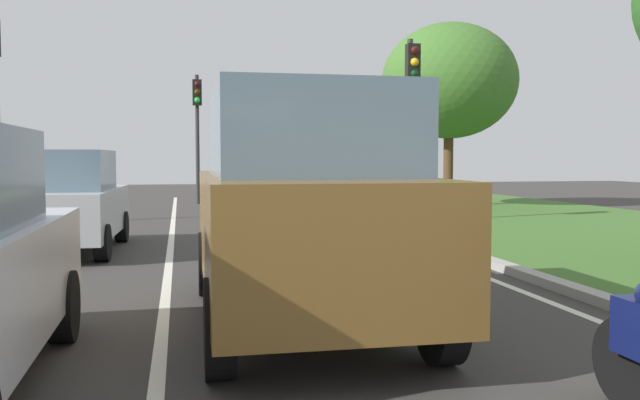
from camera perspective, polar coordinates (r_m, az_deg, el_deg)
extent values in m
plane|color=#383533|center=(12.12, -9.52, -4.20)|extent=(60.00, 60.00, 0.00)
cube|color=silver|center=(12.11, -12.84, -4.23)|extent=(0.12, 32.00, 0.01)
cube|color=silver|center=(12.79, 6.85, -3.75)|extent=(0.12, 32.00, 0.01)
cube|color=#3D6628|center=(15.09, 24.76, -2.82)|extent=(9.00, 48.00, 0.06)
cube|color=#9E9B93|center=(12.95, 8.94, -3.42)|extent=(0.24, 48.00, 0.12)
cube|color=brown|center=(6.55, -1.69, -2.63)|extent=(1.96, 4.53, 1.10)
cube|color=slate|center=(6.36, -1.48, 5.76)|extent=(1.74, 2.72, 0.80)
cylinder|color=black|center=(8.05, -9.69, -5.45)|extent=(0.23, 0.76, 0.76)
cylinder|color=black|center=(8.28, 2.55, -5.14)|extent=(0.23, 0.76, 0.76)
cylinder|color=black|center=(5.05, -8.73, -10.91)|extent=(0.23, 0.76, 0.76)
cylinder|color=black|center=(5.41, 10.40, -9.94)|extent=(0.23, 0.76, 0.76)
cylinder|color=black|center=(6.39, -21.38, -8.58)|extent=(0.23, 0.64, 0.64)
cube|color=#B7BABF|center=(12.33, -21.00, -0.98)|extent=(1.77, 3.75, 0.80)
cube|color=slate|center=(12.05, -21.31, 2.43)|extent=(1.55, 1.95, 0.68)
cylinder|color=black|center=(13.75, -23.06, -2.25)|extent=(0.24, 0.61, 0.60)
cylinder|color=black|center=(13.49, -16.80, -2.22)|extent=(0.24, 0.61, 0.60)
cylinder|color=black|center=(11.33, -25.92, -3.54)|extent=(0.24, 0.61, 0.60)
cylinder|color=black|center=(11.01, -18.33, -3.55)|extent=(0.24, 0.61, 0.60)
cylinder|color=black|center=(4.89, 25.05, -12.68)|extent=(0.11, 0.60, 0.60)
cylinder|color=#2D2D2D|center=(16.49, 7.74, 5.83)|extent=(0.14, 0.14, 4.56)
cube|color=black|center=(16.45, 8.04, 11.68)|extent=(0.32, 0.24, 0.90)
sphere|color=#3F0F0F|center=(16.37, 8.21, 12.71)|extent=(0.20, 0.20, 0.20)
sphere|color=#F2AD19|center=(16.33, 8.20, 11.74)|extent=(0.20, 0.20, 0.20)
sphere|color=black|center=(16.30, 8.19, 10.77)|extent=(0.20, 0.20, 0.20)
cylinder|color=#2D2D2D|center=(24.04, -10.57, 5.16)|extent=(0.14, 0.14, 4.60)
cube|color=black|center=(23.95, -10.60, 9.14)|extent=(0.32, 0.24, 0.90)
sphere|color=#3F0F0F|center=(23.85, -10.60, 9.84)|extent=(0.20, 0.20, 0.20)
sphere|color=#382B0C|center=(23.82, -10.59, 9.17)|extent=(0.20, 0.20, 0.20)
sphere|color=green|center=(23.79, -10.58, 8.50)|extent=(0.20, 0.20, 0.20)
cylinder|color=#4C331E|center=(22.18, 11.04, 2.58)|extent=(0.32, 0.32, 2.50)
ellipsoid|color=#3D6B28|center=(22.32, 11.13, 10.07)|extent=(4.43, 4.43, 3.76)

